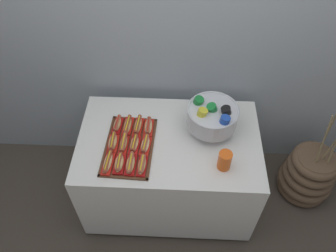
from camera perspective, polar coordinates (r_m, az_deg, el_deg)
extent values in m
plane|color=#4C4238|center=(3.04, 0.17, -11.43)|extent=(10.00, 10.00, 0.00)
cube|color=#9EA8B2|center=(2.43, 0.82, 15.63)|extent=(6.00, 0.10, 2.60)
cube|color=white|center=(2.69, 0.19, -7.15)|extent=(1.30, 0.81, 0.74)
cylinder|color=black|center=(2.94, -11.14, -15.69)|extent=(0.05, 0.05, 0.04)
cylinder|color=black|center=(2.92, 11.07, -16.58)|extent=(0.05, 0.05, 0.04)
cylinder|color=black|center=(3.23, -9.31, -6.09)|extent=(0.05, 0.05, 0.04)
cylinder|color=black|center=(3.21, 10.20, -6.81)|extent=(0.05, 0.05, 0.04)
cylinder|color=brown|center=(3.10, 22.52, -7.40)|extent=(0.31, 0.31, 0.47)
torus|color=brown|center=(3.25, 21.54, -9.26)|extent=(0.43, 0.43, 0.09)
torus|color=brown|center=(3.17, 22.02, -8.36)|extent=(0.45, 0.45, 0.09)
torus|color=brown|center=(3.10, 22.52, -7.40)|extent=(0.43, 0.43, 0.09)
torus|color=brown|center=(3.03, 23.04, -6.40)|extent=(0.40, 0.40, 0.09)
torus|color=brown|center=(2.95, 23.59, -5.35)|extent=(0.37, 0.37, 0.09)
cylinder|color=#937F56|center=(2.79, 26.17, -2.54)|extent=(0.06, 0.03, 0.39)
cylinder|color=#937F56|center=(2.70, 24.72, -2.23)|extent=(0.05, 0.05, 0.49)
cylinder|color=#937F56|center=(2.77, 25.34, -0.84)|extent=(0.08, 0.08, 0.49)
cube|color=#56331E|center=(2.36, -6.51, -3.45)|extent=(0.35, 0.54, 0.01)
cube|color=#56331E|center=(2.21, -7.61, -8.56)|extent=(0.33, 0.03, 0.01)
cube|color=#56331E|center=(2.51, -5.57, 1.24)|extent=(0.33, 0.03, 0.01)
cube|color=#56331E|center=(2.39, -10.24, -3.05)|extent=(0.04, 0.53, 0.01)
cube|color=#56331E|center=(2.33, -2.72, -3.64)|extent=(0.04, 0.53, 0.01)
cube|color=red|center=(2.28, -10.02, -6.31)|extent=(0.08, 0.19, 0.02)
ellipsoid|color=beige|center=(2.26, -10.08, -6.03)|extent=(0.06, 0.17, 0.04)
cylinder|color=brown|center=(2.25, -10.12, -5.87)|extent=(0.04, 0.17, 0.03)
cylinder|color=yellow|center=(2.24, -10.16, -5.68)|extent=(0.02, 0.15, 0.01)
cube|color=#B21414|center=(2.26, -8.16, -6.48)|extent=(0.07, 0.16, 0.02)
ellipsoid|color=tan|center=(2.25, -8.22, -6.18)|extent=(0.06, 0.14, 0.04)
cylinder|color=#9E4C38|center=(2.24, -8.25, -6.01)|extent=(0.03, 0.14, 0.03)
cylinder|color=yellow|center=(2.23, -8.29, -5.83)|extent=(0.01, 0.11, 0.01)
cube|color=#B21414|center=(2.25, -6.28, -6.65)|extent=(0.07, 0.17, 0.02)
ellipsoid|color=tan|center=(2.23, -6.33, -6.34)|extent=(0.06, 0.15, 0.04)
cylinder|color=#A8563D|center=(2.22, -6.35, -6.17)|extent=(0.04, 0.15, 0.03)
cylinder|color=yellow|center=(2.21, -6.38, -5.97)|extent=(0.01, 0.13, 0.01)
cube|color=#B21414|center=(2.24, -4.38, -6.81)|extent=(0.07, 0.17, 0.02)
ellipsoid|color=tan|center=(2.22, -4.41, -6.53)|extent=(0.06, 0.15, 0.04)
cylinder|color=#A8563D|center=(2.21, -4.43, -6.38)|extent=(0.04, 0.14, 0.03)
cylinder|color=yellow|center=(2.20, -4.45, -6.16)|extent=(0.01, 0.12, 0.01)
cube|color=red|center=(2.37, -9.21, -3.04)|extent=(0.07, 0.16, 0.02)
ellipsoid|color=tan|center=(2.35, -9.28, -2.69)|extent=(0.06, 0.15, 0.04)
cylinder|color=brown|center=(2.34, -9.32, -2.49)|extent=(0.03, 0.15, 0.03)
cylinder|color=yellow|center=(2.33, -9.36, -2.29)|extent=(0.01, 0.13, 0.01)
cube|color=red|center=(2.36, -7.43, -3.19)|extent=(0.06, 0.17, 0.02)
ellipsoid|color=tan|center=(2.34, -7.48, -2.88)|extent=(0.05, 0.16, 0.04)
cylinder|color=#A8563D|center=(2.33, -7.51, -2.71)|extent=(0.04, 0.15, 0.03)
cylinder|color=yellow|center=(2.32, -7.55, -2.49)|extent=(0.01, 0.13, 0.01)
cube|color=red|center=(2.34, -5.63, -3.33)|extent=(0.08, 0.16, 0.02)
ellipsoid|color=#E0BC7F|center=(2.33, -5.67, -2.99)|extent=(0.06, 0.15, 0.04)
cylinder|color=brown|center=(2.32, -5.70, -2.81)|extent=(0.04, 0.14, 0.03)
cylinder|color=yellow|center=(2.31, -5.72, -2.60)|extent=(0.02, 0.12, 0.01)
cube|color=red|center=(2.33, -3.82, -3.47)|extent=(0.08, 0.17, 0.02)
ellipsoid|color=beige|center=(2.32, -3.84, -3.13)|extent=(0.07, 0.15, 0.04)
cylinder|color=#9E4C38|center=(2.31, -3.86, -2.94)|extent=(0.05, 0.15, 0.03)
cylinder|color=yellow|center=(2.30, -3.88, -2.73)|extent=(0.02, 0.13, 0.01)
cube|color=#B21414|center=(2.47, -8.47, -0.04)|extent=(0.07, 0.16, 0.02)
ellipsoid|color=tan|center=(2.45, -8.53, 0.31)|extent=(0.06, 0.15, 0.04)
cylinder|color=#A8563D|center=(2.45, -8.57, 0.51)|extent=(0.04, 0.14, 0.03)
cylinder|color=red|center=(2.44, -8.60, 0.70)|extent=(0.02, 0.12, 0.01)
cube|color=red|center=(2.46, -6.77, -0.16)|extent=(0.08, 0.18, 0.02)
ellipsoid|color=tan|center=(2.44, -6.81, 0.14)|extent=(0.06, 0.17, 0.04)
cylinder|color=brown|center=(2.43, -6.83, 0.31)|extent=(0.04, 0.17, 0.03)
cylinder|color=yellow|center=(2.43, -6.85, 0.50)|extent=(0.02, 0.14, 0.01)
cube|color=red|center=(2.45, -5.04, -0.28)|extent=(0.07, 0.18, 0.02)
ellipsoid|color=tan|center=(2.43, -5.08, 0.09)|extent=(0.06, 0.17, 0.04)
cylinder|color=brown|center=(2.42, -5.10, 0.30)|extent=(0.04, 0.17, 0.03)
cylinder|color=yellow|center=(2.41, -5.12, 0.50)|extent=(0.02, 0.14, 0.01)
cube|color=red|center=(2.44, -3.30, -0.40)|extent=(0.07, 0.16, 0.02)
ellipsoid|color=#E0BC7F|center=(2.42, -3.32, -0.07)|extent=(0.05, 0.15, 0.04)
cylinder|color=#A8563D|center=(2.41, -3.33, 0.12)|extent=(0.03, 0.15, 0.03)
cylinder|color=red|center=(2.40, -3.35, 0.32)|extent=(0.01, 0.13, 0.01)
cylinder|color=silver|center=(2.46, 7.15, -0.47)|extent=(0.18, 0.18, 0.02)
cone|color=silver|center=(2.43, 7.23, 0.06)|extent=(0.06, 0.06, 0.05)
cylinder|color=silver|center=(2.36, 7.45, 1.58)|extent=(0.35, 0.35, 0.14)
torus|color=silver|center=(2.31, 7.62, 2.76)|extent=(0.36, 0.36, 0.02)
cylinder|color=black|center=(2.32, 9.85, 1.93)|extent=(0.10, 0.07, 0.14)
cylinder|color=#197A33|center=(2.33, 7.61, 2.51)|extent=(0.11, 0.09, 0.15)
cylinder|color=#197A33|center=(2.36, 4.91, 3.68)|extent=(0.11, 0.10, 0.14)
cylinder|color=yellow|center=(2.29, 5.52, 1.59)|extent=(0.10, 0.08, 0.14)
cylinder|color=#1E47B2|center=(2.26, 9.32, 0.34)|extent=(0.11, 0.10, 0.13)
cylinder|color=#EA5B19|center=(2.24, 9.44, -6.02)|extent=(0.09, 0.09, 0.10)
cylinder|color=#EA5B19|center=(2.23, 9.50, -5.74)|extent=(0.09, 0.09, 0.10)
cylinder|color=#EA5B19|center=(2.21, 9.56, -5.47)|extent=(0.09, 0.09, 0.10)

